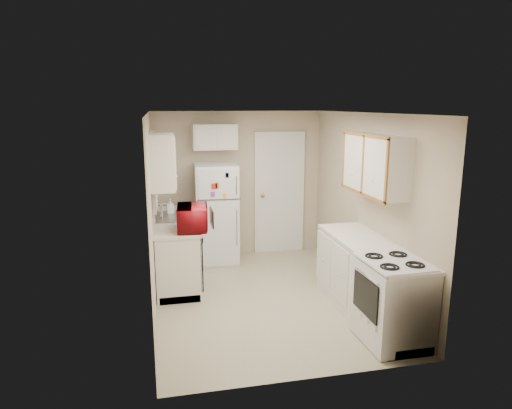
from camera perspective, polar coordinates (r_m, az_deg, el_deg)
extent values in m
plane|color=beige|center=(6.19, 1.00, -11.44)|extent=(3.80, 3.80, 0.00)
plane|color=white|center=(5.66, 1.09, 11.37)|extent=(3.80, 3.80, 0.00)
plane|color=#BFAE94|center=(5.66, -12.89, -1.21)|extent=(3.80, 3.80, 0.00)
plane|color=#BFAE94|center=(6.27, 13.59, 0.07)|extent=(3.80, 3.80, 0.00)
plane|color=#BFAE94|center=(7.64, -2.22, 2.57)|extent=(2.80, 2.80, 0.00)
plane|color=#BFAE94|center=(4.05, 7.23, -6.45)|extent=(2.80, 2.80, 0.00)
cube|color=silver|center=(6.73, -9.96, -5.54)|extent=(0.60, 1.80, 0.90)
cube|color=black|center=(6.17, -7.03, -6.73)|extent=(0.03, 0.58, 0.72)
cube|color=gray|center=(6.77, -10.15, -1.84)|extent=(0.54, 0.74, 0.16)
imported|color=maroon|center=(6.00, -7.94, -1.73)|extent=(0.59, 0.36, 0.38)
imported|color=silver|center=(6.96, -10.68, -0.29)|extent=(0.11, 0.11, 0.22)
cube|color=silver|center=(6.62, -12.64, 4.27)|extent=(0.10, 0.98, 1.08)
cube|color=silver|center=(5.77, -11.67, 5.16)|extent=(0.30, 0.45, 0.70)
cube|color=silver|center=(7.28, -4.93, -1.19)|extent=(0.69, 0.67, 1.59)
cube|color=silver|center=(7.33, -5.18, 8.42)|extent=(0.70, 0.30, 0.40)
cube|color=silver|center=(7.78, 2.93, 1.40)|extent=(0.86, 0.06, 2.08)
cube|color=silver|center=(5.67, 13.95, -9.20)|extent=(0.60, 2.00, 0.90)
cube|color=silver|center=(5.15, 16.53, -11.74)|extent=(0.61, 0.74, 0.89)
cube|color=silver|center=(5.67, 14.71, 4.88)|extent=(0.30, 1.20, 0.70)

